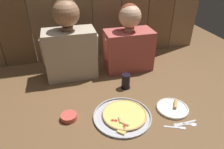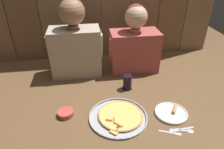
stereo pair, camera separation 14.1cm
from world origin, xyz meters
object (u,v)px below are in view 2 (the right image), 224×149
object	(u,v)px
dipping_bowl	(66,113)
diner_left	(75,42)
dinner_plate	(171,113)
drinking_glass	(127,82)
diner_right	(135,43)
pizza_tray	(119,116)

from	to	relation	value
dipping_bowl	diner_left	bearing A→B (deg)	81.66
dipping_bowl	diner_left	xyz separation A→B (m)	(0.08, 0.53, 0.27)
diner_left	dinner_plate	bearing A→B (deg)	-45.75
drinking_glass	diner_left	size ratio (longest dim) A/B	0.18
dinner_plate	drinking_glass	bearing A→B (deg)	124.74
diner_right	diner_left	bearing A→B (deg)	179.96
drinking_glass	dipping_bowl	distance (m)	0.52
dinner_plate	dipping_bowl	distance (m)	0.69
pizza_tray	dinner_plate	world-z (taller)	dinner_plate
pizza_tray	diner_left	world-z (taller)	diner_left
pizza_tray	dipping_bowl	bearing A→B (deg)	168.58
drinking_glass	diner_right	size ratio (longest dim) A/B	0.21
pizza_tray	dipping_bowl	world-z (taller)	dipping_bowl
dinner_plate	drinking_glass	distance (m)	0.40
dinner_plate	dipping_bowl	bearing A→B (deg)	172.89
dinner_plate	diner_left	bearing A→B (deg)	134.25
pizza_tray	dinner_plate	distance (m)	0.34
pizza_tray	diner_left	bearing A→B (deg)	113.37
drinking_glass	dipping_bowl	xyz separation A→B (m)	(-0.46, -0.24, -0.04)
diner_right	drinking_glass	bearing A→B (deg)	-111.74
drinking_glass	diner_right	bearing A→B (deg)	68.26
dipping_bowl	diner_right	world-z (taller)	diner_right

